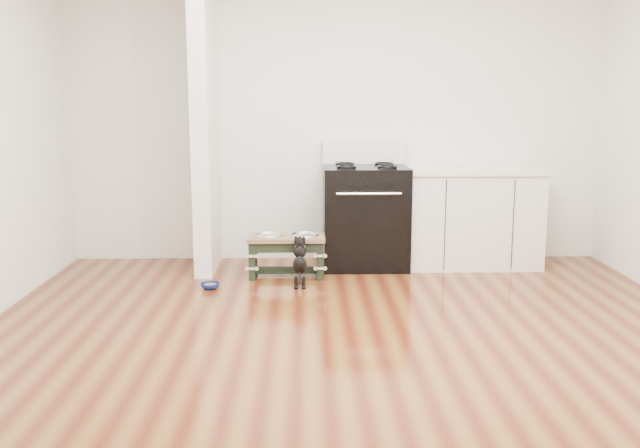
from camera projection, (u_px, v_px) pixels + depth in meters
The scene contains 8 objects.
ground at pixel (353, 347), 4.45m from camera, with size 5.00×5.00×0.00m, color #4F1D0E.
room_shell at pixel (355, 83), 4.16m from camera, with size 5.00×5.00×5.00m.
partition_wall at pixel (205, 119), 6.25m from camera, with size 0.15×0.80×2.70m, color silver.
oven_range at pixel (365, 215), 6.50m from camera, with size 0.76×0.69×1.14m.
cabinet_run at pixel (471, 217), 6.54m from camera, with size 1.24×0.64×0.91m.
dog_feeder at pixel (286, 247), 6.14m from camera, with size 0.66×0.35×0.38m.
puppy at pixel (300, 260), 5.85m from camera, with size 0.12×0.34×0.40m.
floor_bowl at pixel (210, 286), 5.79m from camera, with size 0.20×0.20×0.05m.
Camera 1 is at (-0.29, -4.24, 1.55)m, focal length 40.00 mm.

